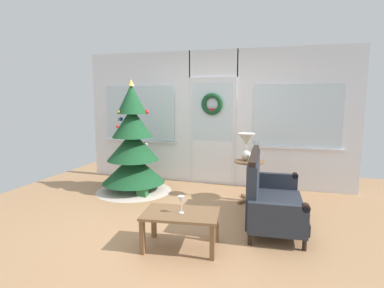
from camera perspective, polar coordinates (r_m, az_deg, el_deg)
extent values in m
plane|color=#AD7F56|center=(4.49, -2.75, -13.74)|extent=(6.76, 6.76, 0.00)
cube|color=white|center=(6.69, -9.10, 4.82)|extent=(2.15, 0.08, 2.55)
cube|color=white|center=(6.01, 18.11, 4.08)|extent=(2.15, 0.08, 2.55)
cube|color=white|center=(6.18, 3.87, 14.11)|extent=(0.94, 0.08, 0.50)
cube|color=silver|center=(6.15, 3.66, 2.25)|extent=(0.90, 0.05, 2.05)
cube|color=white|center=(6.22, 3.56, -3.04)|extent=(0.78, 0.02, 0.80)
cube|color=silver|center=(6.10, 3.65, 5.73)|extent=(0.78, 0.01, 1.10)
cube|color=silver|center=(6.63, -9.33, 5.43)|extent=(1.50, 0.01, 1.10)
cube|color=silver|center=(5.94, 18.15, 4.76)|extent=(1.50, 0.01, 1.10)
cube|color=silver|center=(6.67, -9.26, 0.53)|extent=(1.59, 0.06, 0.03)
cube|color=silver|center=(5.99, 17.90, -0.69)|extent=(1.59, 0.06, 0.03)
torus|color=#164424|center=(6.06, 3.57, 7.13)|extent=(0.41, 0.09, 0.41)
cube|color=red|center=(6.05, 3.53, 5.90)|extent=(0.10, 0.02, 0.10)
cylinder|color=#4C331E|center=(5.92, -10.31, -7.16)|extent=(0.10, 0.10, 0.22)
cone|color=beige|center=(5.93, -10.29, -7.73)|extent=(1.35, 1.35, 0.10)
cone|color=#194C28|center=(5.84, -10.39, -4.26)|extent=(1.11, 1.11, 0.51)
cone|color=#194C28|center=(5.76, -10.50, -0.27)|extent=(0.91, 0.91, 0.51)
cone|color=#194C28|center=(5.72, -10.61, 3.80)|extent=(0.71, 0.71, 0.51)
cone|color=#194C28|center=(5.70, -10.73, 7.93)|extent=(0.51, 0.51, 0.51)
cone|color=#E0BC4C|center=(5.70, -10.81, 10.70)|extent=(0.12, 0.12, 0.12)
sphere|color=red|center=(5.69, -8.08, 5.68)|extent=(0.08, 0.08, 0.08)
sphere|color=gold|center=(5.96, -8.26, 1.74)|extent=(0.08, 0.08, 0.08)
sphere|color=silver|center=(6.04, -8.16, -0.09)|extent=(0.06, 0.06, 0.06)
sphere|color=#264CB2|center=(6.22, -11.11, -2.18)|extent=(0.07, 0.07, 0.07)
sphere|color=red|center=(5.56, -13.11, 3.06)|extent=(0.05, 0.05, 0.05)
sphere|color=gold|center=(5.61, -12.80, 5.56)|extent=(0.06, 0.06, 0.06)
sphere|color=silver|center=(5.76, -13.05, 4.27)|extent=(0.06, 0.06, 0.06)
sphere|color=#264CB2|center=(5.91, -12.53, 4.35)|extent=(0.07, 0.07, 0.07)
cylinder|color=black|center=(3.92, 19.41, -16.52)|extent=(0.05, 0.05, 0.14)
cylinder|color=black|center=(5.24, 17.79, -9.99)|extent=(0.05, 0.05, 0.14)
cylinder|color=black|center=(3.90, 10.25, -16.30)|extent=(0.05, 0.05, 0.14)
cylinder|color=black|center=(5.22, 11.12, -9.79)|extent=(0.05, 0.05, 0.14)
cube|color=#282D38|center=(4.51, 14.69, -11.05)|extent=(0.81, 1.40, 0.14)
cube|color=#282D38|center=(4.40, 10.95, -6.24)|extent=(0.21, 1.36, 0.62)
cube|color=black|center=(4.32, 11.07, -1.88)|extent=(0.17, 1.34, 0.06)
cube|color=#282D38|center=(3.79, 15.00, -12.98)|extent=(0.67, 0.13, 0.38)
cylinder|color=black|center=(3.75, 19.63, -10.64)|extent=(0.10, 0.10, 0.09)
cube|color=#282D38|center=(5.16, 14.56, -7.12)|extent=(0.67, 0.13, 0.38)
cylinder|color=black|center=(5.14, 17.90, -5.38)|extent=(0.10, 0.10, 0.09)
cylinder|color=brown|center=(5.23, 10.18, -3.11)|extent=(0.48, 0.48, 0.02)
cylinder|color=brown|center=(5.31, 10.08, -6.64)|extent=(0.07, 0.07, 0.64)
cube|color=brown|center=(5.38, 11.72, -9.83)|extent=(0.20, 0.05, 0.04)
cube|color=brown|center=(5.53, 9.35, -9.23)|extent=(0.14, 0.20, 0.04)
cube|color=brown|center=(5.27, 8.93, -10.13)|extent=(0.14, 0.20, 0.04)
sphere|color=silver|center=(5.26, 9.61, -1.99)|extent=(0.16, 0.16, 0.16)
cylinder|color=silver|center=(5.24, 9.65, -0.61)|extent=(0.02, 0.02, 0.06)
cone|color=silver|center=(5.22, 9.68, 0.80)|extent=(0.28, 0.28, 0.20)
cylinder|color=beige|center=(5.14, 11.23, -2.29)|extent=(0.09, 0.09, 0.16)
sphere|color=beige|center=(5.13, 11.26, -1.41)|extent=(0.10, 0.10, 0.10)
cylinder|color=#4C7042|center=(5.12, 11.06, -0.30)|extent=(0.07, 0.01, 0.17)
cylinder|color=#4C7042|center=(5.11, 11.29, -0.31)|extent=(0.01, 0.01, 0.18)
cylinder|color=#4C7042|center=(5.11, 11.52, -0.32)|extent=(0.07, 0.01, 0.17)
cube|color=brown|center=(3.66, -2.01, -12.31)|extent=(0.90, 0.62, 0.03)
cube|color=brown|center=(3.63, -8.85, -16.10)|extent=(0.05, 0.05, 0.38)
cube|color=brown|center=(3.48, 3.66, -17.13)|extent=(0.05, 0.05, 0.38)
cube|color=brown|center=(4.02, -6.81, -13.57)|extent=(0.05, 0.05, 0.38)
cube|color=brown|center=(3.88, 4.36, -14.34)|extent=(0.05, 0.05, 0.38)
cylinder|color=silver|center=(3.64, -1.93, -12.12)|extent=(0.06, 0.06, 0.01)
cylinder|color=silver|center=(3.62, -1.93, -11.35)|extent=(0.01, 0.01, 0.10)
cone|color=silver|center=(3.59, -1.94, -9.93)|extent=(0.08, 0.08, 0.09)
cube|color=#266633|center=(5.54, -8.77, -8.52)|extent=(0.17, 0.15, 0.17)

